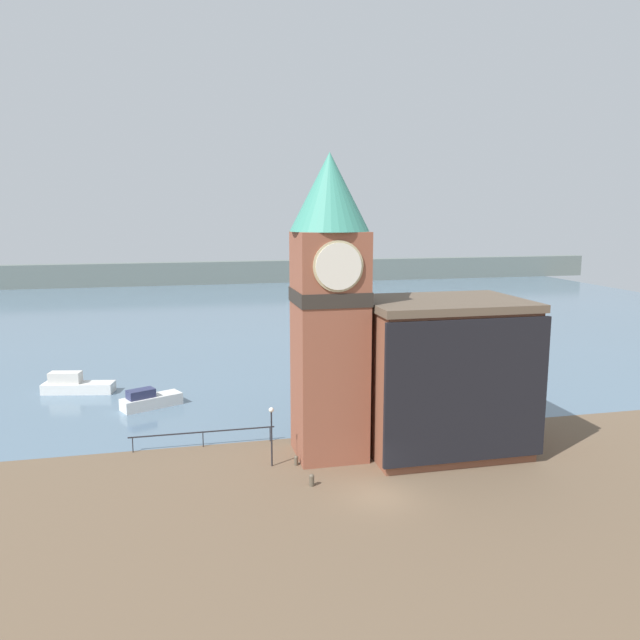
# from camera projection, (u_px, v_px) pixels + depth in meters

# --- Properties ---
(ground_plane) EXTENTS (160.00, 160.00, 0.00)m
(ground_plane) POSITION_uv_depth(u_px,v_px,m) (379.00, 497.00, 35.30)
(ground_plane) COLOR brown
(water) EXTENTS (160.00, 120.00, 0.00)m
(water) POSITION_uv_depth(u_px,v_px,m) (245.00, 310.00, 102.76)
(water) COLOR slate
(water) RESTS_ON ground_plane
(far_shoreline) EXTENTS (180.00, 3.00, 5.00)m
(far_shoreline) POSITION_uv_depth(u_px,v_px,m) (226.00, 272.00, 140.76)
(far_shoreline) COLOR slate
(far_shoreline) RESTS_ON water
(pier_railing) EXTENTS (9.88, 0.08, 1.09)m
(pier_railing) POSITION_uv_depth(u_px,v_px,m) (203.00, 434.00, 42.66)
(pier_railing) COLOR #232328
(pier_railing) RESTS_ON ground_plane
(clock_tower) EXTENTS (5.02, 5.02, 19.57)m
(clock_tower) POSITION_uv_depth(u_px,v_px,m) (330.00, 300.00, 39.78)
(clock_tower) COLOR brown
(clock_tower) RESTS_ON ground_plane
(pier_building) EXTENTS (10.71, 7.91, 10.25)m
(pier_building) POSITION_uv_depth(u_px,v_px,m) (443.00, 375.00, 41.68)
(pier_building) COLOR brown
(pier_building) RESTS_ON ground_plane
(boat_near) EXTENTS (5.12, 3.60, 1.67)m
(boat_near) POSITION_uv_depth(u_px,v_px,m) (150.00, 400.00, 51.30)
(boat_near) COLOR silver
(boat_near) RESTS_ON water
(boat_far) EXTENTS (6.39, 2.90, 1.90)m
(boat_far) POSITION_uv_depth(u_px,v_px,m) (75.00, 385.00, 55.54)
(boat_far) COLOR silver
(boat_far) RESTS_ON water
(mooring_bollard_near) EXTENTS (0.27, 0.27, 0.63)m
(mooring_bollard_near) POSITION_uv_depth(u_px,v_px,m) (296.00, 460.00, 39.65)
(mooring_bollard_near) COLOR brown
(mooring_bollard_near) RESTS_ON ground_plane
(mooring_bollard_far) EXTENTS (0.31, 0.31, 0.74)m
(mooring_bollard_far) POSITION_uv_depth(u_px,v_px,m) (312.00, 479.00, 36.62)
(mooring_bollard_far) COLOR brown
(mooring_bollard_far) RESTS_ON ground_plane
(lamp_post) EXTENTS (0.32, 0.32, 3.87)m
(lamp_post) POSITION_uv_depth(u_px,v_px,m) (271.00, 425.00, 39.10)
(lamp_post) COLOR black
(lamp_post) RESTS_ON ground_plane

